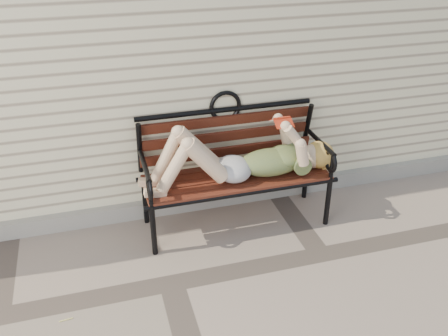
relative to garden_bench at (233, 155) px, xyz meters
name	(u,v)px	position (x,y,z in m)	size (l,w,h in m)	color
ground	(172,283)	(-0.71, -0.74, -0.64)	(80.00, 80.00, 0.00)	gray
house_wall	(115,7)	(-0.71, 2.26, 0.86)	(8.00, 4.00, 3.00)	#F0E6BB
foundation_strip	(151,208)	(-0.71, 0.23, -0.56)	(8.00, 0.10, 0.15)	gray
garden_bench	(233,155)	(0.00, 0.00, 0.00)	(1.76, 0.70, 1.14)	black
reading_woman	(240,158)	(0.01, -0.14, 0.04)	(1.66, 0.38, 0.52)	#092C43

